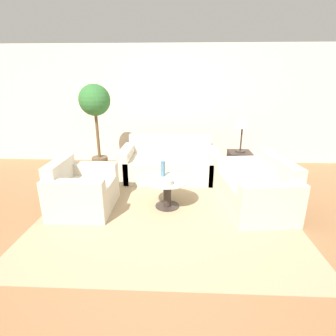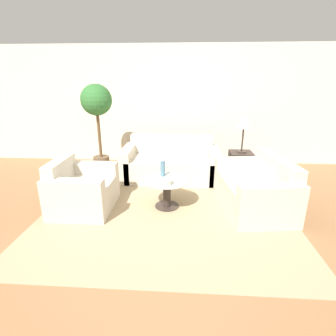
# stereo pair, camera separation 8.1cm
# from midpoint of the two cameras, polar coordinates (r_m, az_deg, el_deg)

# --- Properties ---
(ground_plane) EXTENTS (14.00, 14.00, 0.00)m
(ground_plane) POSITION_cam_midpoint_polar(r_m,az_deg,el_deg) (3.61, -1.97, -12.77)
(ground_plane) COLOR #8E603D
(wall_back) EXTENTS (10.00, 0.06, 2.60)m
(wall_back) POSITION_cam_midpoint_polar(r_m,az_deg,el_deg) (6.10, 0.14, 13.38)
(wall_back) COLOR beige
(wall_back) RESTS_ON ground_plane
(rug) EXTENTS (3.62, 3.45, 0.01)m
(rug) POSITION_cam_midpoint_polar(r_m,az_deg,el_deg) (4.13, -0.73, -8.33)
(rug) COLOR tan
(rug) RESTS_ON ground_plane
(sofa_main) EXTENTS (1.86, 0.92, 0.80)m
(sofa_main) POSITION_cam_midpoint_polar(r_m,az_deg,el_deg) (5.23, -0.13, 0.89)
(sofa_main) COLOR beige
(sofa_main) RESTS_ON ground_plane
(armchair) EXTENTS (0.85, 0.97, 0.77)m
(armchair) POSITION_cam_midpoint_polar(r_m,az_deg,el_deg) (4.18, -19.10, -4.97)
(armchair) COLOR beige
(armchair) RESTS_ON ground_plane
(loveseat) EXTENTS (1.04, 1.50, 0.79)m
(loveseat) POSITION_cam_midpoint_polar(r_m,az_deg,el_deg) (4.25, 18.32, -4.50)
(loveseat) COLOR beige
(loveseat) RESTS_ON ground_plane
(coffee_table) EXTENTS (0.68, 0.68, 0.45)m
(coffee_table) POSITION_cam_midpoint_polar(r_m,az_deg,el_deg) (4.00, -0.74, -4.67)
(coffee_table) COLOR #332823
(coffee_table) RESTS_ON ground_plane
(side_table) EXTENTS (0.41, 0.41, 0.58)m
(side_table) POSITION_cam_midpoint_polar(r_m,az_deg,el_deg) (5.19, 14.70, 0.32)
(side_table) COLOR #332823
(side_table) RESTS_ON ground_plane
(table_lamp) EXTENTS (0.28, 0.28, 0.67)m
(table_lamp) POSITION_cam_midpoint_polar(r_m,az_deg,el_deg) (4.99, 15.49, 9.34)
(table_lamp) COLOR #332823
(table_lamp) RESTS_ON side_table
(potted_plant) EXTENTS (0.59, 0.59, 1.80)m
(potted_plant) POSITION_cam_midpoint_polar(r_m,az_deg,el_deg) (5.34, -15.93, 11.78)
(potted_plant) COLOR brown
(potted_plant) RESTS_ON ground_plane
(vase) EXTENTS (0.07, 0.07, 0.25)m
(vase) POSITION_cam_midpoint_polar(r_m,az_deg,el_deg) (4.04, -1.70, -0.13)
(vase) COLOR slate
(vase) RESTS_ON coffee_table
(bowl) EXTENTS (0.20, 0.20, 0.07)m
(bowl) POSITION_cam_midpoint_polar(r_m,az_deg,el_deg) (3.77, -1.04, -2.99)
(bowl) COLOR beige
(bowl) RESTS_ON coffee_table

